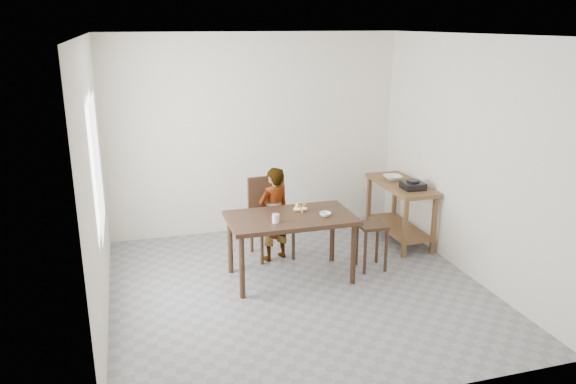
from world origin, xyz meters
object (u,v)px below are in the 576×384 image
object	(u,v)px
prep_counter	(399,212)
stool	(371,246)
child	(274,214)
dining_chair	(272,219)
dining_table	(290,247)

from	to	relation	value
prep_counter	stool	xyz separation A→B (m)	(-0.73, -0.72, -0.12)
child	dining_chair	xyz separation A→B (m)	(0.00, 0.10, -0.09)
stool	child	bearing A→B (deg)	150.00
prep_counter	stool	size ratio (longest dim) A/B	2.14
child	stool	size ratio (longest dim) A/B	2.08
dining_chair	stool	distance (m)	1.26
prep_counter	child	bearing A→B (deg)	-175.95
dining_table	stool	xyz separation A→B (m)	(0.99, -0.02, -0.09)
dining_chair	dining_table	bearing A→B (deg)	-91.77
dining_table	dining_chair	size ratio (longest dim) A/B	1.43
dining_chair	child	bearing A→B (deg)	-95.12
dining_table	prep_counter	distance (m)	1.86
prep_counter	stool	bearing A→B (deg)	-135.37
prep_counter	dining_chair	xyz separation A→B (m)	(-1.76, -0.03, 0.09)
dining_table	dining_chair	world-z (taller)	dining_chair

